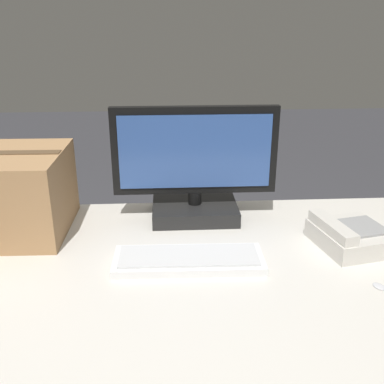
{
  "coord_description": "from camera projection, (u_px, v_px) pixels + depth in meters",
  "views": [
    {
      "loc": [
        0.02,
        -1.06,
        1.37
      ],
      "look_at": [
        0.09,
        0.17,
        0.89
      ],
      "focal_mm": 42.0,
      "sensor_mm": 36.0,
      "label": 1
    }
  ],
  "objects": [
    {
      "name": "office_desk",
      "position": [
        166.0,
        374.0,
        1.35
      ],
      "size": [
        1.8,
        0.9,
        0.74
      ],
      "color": "beige",
      "rests_on": "ground_plane"
    },
    {
      "name": "monitor",
      "position": [
        195.0,
        173.0,
        1.46
      ],
      "size": [
        0.53,
        0.21,
        0.37
      ],
      "color": "black",
      "rests_on": "office_desk"
    },
    {
      "name": "keyboard",
      "position": [
        189.0,
        259.0,
        1.22
      ],
      "size": [
        0.41,
        0.16,
        0.03
      ],
      "rotation": [
        0.0,
        0.0,
        -0.02
      ],
      "color": "silver",
      "rests_on": "office_desk"
    },
    {
      "name": "desk_phone",
      "position": [
        350.0,
        236.0,
        1.31
      ],
      "size": [
        0.23,
        0.24,
        0.08
      ],
      "rotation": [
        0.0,
        0.0,
        0.22
      ],
      "color": "beige",
      "rests_on": "office_desk"
    },
    {
      "name": "cardboard_box",
      "position": [
        5.0,
        193.0,
        1.38
      ],
      "size": [
        0.38,
        0.35,
        0.26
      ],
      "rotation": [
        0.0,
        0.0,
        -0.02
      ],
      "color": "#9E754C",
      "rests_on": "office_desk"
    }
  ]
}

